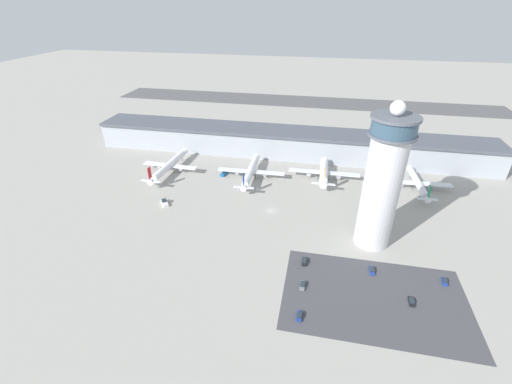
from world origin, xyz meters
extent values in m
plane|color=#9E9B93|center=(0.00, 0.00, 0.00)|extent=(1000.00, 1000.00, 0.00)
cube|color=#A3A8B2|center=(0.00, 70.00, 7.78)|extent=(255.95, 22.00, 15.55)
cube|color=#4C515B|center=(0.00, 70.00, 16.35)|extent=(255.95, 25.00, 1.60)
cube|color=#515154|center=(0.00, 206.72, 0.00)|extent=(383.93, 44.00, 0.01)
cylinder|color=silver|center=(46.32, -15.55, 24.14)|extent=(14.37, 14.37, 48.27)
cylinder|color=#565B66|center=(46.32, -15.55, 48.67)|extent=(17.70, 17.70, 0.80)
cylinder|color=#334C60|center=(46.32, -15.55, 51.90)|extent=(16.28, 16.28, 5.65)
cylinder|color=#565B66|center=(46.32, -15.55, 55.22)|extent=(17.70, 17.70, 1.00)
sphere|color=white|center=(46.32, -15.55, 58.45)|extent=(5.45, 5.45, 5.45)
cube|color=#424247|center=(45.07, -48.56, 0.00)|extent=(64.00, 40.00, 0.01)
cylinder|color=white|center=(-66.56, 30.46, 4.65)|extent=(5.86, 36.88, 3.99)
cone|color=white|center=(-65.53, 50.59, 4.65)|extent=(4.17, 3.79, 3.99)
cone|color=white|center=(-67.62, 9.73, 4.65)|extent=(3.83, 4.97, 3.59)
cube|color=white|center=(-66.52, 31.19, 3.95)|extent=(34.06, 6.12, 0.44)
cylinder|color=#A8A8B2|center=(-73.58, 32.56, 2.74)|extent=(2.42, 4.50, 2.19)
cylinder|color=#A8A8B2|center=(-59.37, 31.83, 2.74)|extent=(2.42, 4.50, 2.19)
cube|color=red|center=(-67.67, 8.77, 9.84)|extent=(0.44, 2.81, 6.39)
cube|color=white|center=(-67.69, 8.37, 5.05)|extent=(11.26, 2.57, 0.24)
cylinder|color=black|center=(-65.69, 47.60, 1.33)|extent=(0.28, 0.28, 2.65)
cylinder|color=black|center=(-63.78, 30.25, 1.33)|extent=(0.28, 0.28, 2.65)
cylinder|color=black|center=(-69.36, 30.54, 1.33)|extent=(0.28, 0.28, 2.65)
cylinder|color=silver|center=(-17.12, 32.54, 4.53)|extent=(4.95, 34.19, 3.93)
cone|color=silver|center=(-17.68, 51.34, 4.53)|extent=(4.03, 3.65, 3.93)
cone|color=silver|center=(-16.54, 13.15, 4.53)|extent=(3.67, 4.82, 3.54)
cube|color=silver|center=(-17.14, 33.22, 3.84)|extent=(39.31, 5.57, 0.44)
cylinder|color=#A8A8B2|center=(-25.40, 33.97, 2.65)|extent=(2.29, 4.38, 2.16)
cylinder|color=#A8A8B2|center=(-8.94, 34.47, 2.65)|extent=(2.29, 4.38, 2.16)
cube|color=navy|center=(-16.51, 12.20, 9.63)|extent=(0.38, 2.81, 6.28)
cube|color=silver|center=(-16.50, 11.80, 4.92)|extent=(11.05, 2.33, 0.24)
cylinder|color=black|center=(-17.59, 48.37, 1.28)|extent=(0.28, 0.28, 2.56)
cylinder|color=black|center=(-14.37, 32.50, 1.28)|extent=(0.28, 0.28, 2.56)
cylinder|color=black|center=(-19.86, 32.34, 1.28)|extent=(0.28, 0.28, 2.56)
cylinder|color=silver|center=(24.49, 39.18, 4.93)|extent=(4.58, 23.46, 4.48)
cone|color=silver|center=(24.43, 52.92, 4.93)|extent=(4.50, 4.05, 4.48)
cone|color=silver|center=(24.55, 24.77, 4.93)|extent=(4.06, 5.40, 4.03)
cube|color=silver|center=(24.49, 39.65, 4.15)|extent=(40.47, 4.56, 0.44)
cylinder|color=#A8A8B2|center=(15.99, 40.62, 2.79)|extent=(2.49, 4.94, 2.47)
cylinder|color=#A8A8B2|center=(32.98, 40.69, 2.79)|extent=(2.49, 4.94, 2.47)
cube|color=orange|center=(24.55, 23.70, 10.76)|extent=(0.31, 2.80, 7.17)
cube|color=silver|center=(24.55, 23.30, 5.38)|extent=(12.56, 2.05, 0.24)
cylinder|color=black|center=(24.45, 49.70, 1.35)|extent=(0.28, 0.28, 2.69)
cylinder|color=black|center=(27.63, 38.86, 1.35)|extent=(0.28, 0.28, 2.69)
cylinder|color=black|center=(21.35, 38.84, 1.35)|extent=(0.28, 0.28, 2.69)
cylinder|color=silver|center=(75.10, 37.37, 4.09)|extent=(5.19, 29.93, 3.56)
cone|color=silver|center=(74.19, 53.83, 4.09)|extent=(3.73, 3.39, 3.56)
cone|color=silver|center=(76.03, 20.37, 4.09)|extent=(3.43, 4.44, 3.20)
cube|color=silver|center=(75.06, 37.96, 3.47)|extent=(36.64, 6.40, 0.44)
cylinder|color=#A8A8B2|center=(67.36, 38.54, 2.39)|extent=(2.17, 4.02, 1.96)
cylinder|color=#A8A8B2|center=(82.65, 39.38, 2.39)|extent=(2.17, 4.02, 1.96)
cube|color=#14704C|center=(76.08, 19.52, 8.72)|extent=(0.45, 2.81, 5.69)
cube|color=silver|center=(76.10, 19.12, 4.45)|extent=(10.06, 2.55, 0.24)
cylinder|color=black|center=(74.34, 51.03, 1.16)|extent=(0.28, 0.28, 2.31)
cylinder|color=black|center=(77.59, 37.30, 1.16)|extent=(0.28, 0.28, 2.31)
cylinder|color=black|center=(72.62, 37.03, 1.16)|extent=(0.28, 0.28, 2.31)
cube|color=black|center=(-54.05, -4.86, 0.06)|extent=(5.41, 6.02, 0.12)
cube|color=silver|center=(-54.05, -4.86, 0.69)|extent=(6.15, 6.95, 1.38)
cube|color=#232D38|center=(-54.46, -4.32, 1.94)|extent=(3.02, 2.98, 1.13)
cube|color=black|center=(-33.45, 33.70, 0.06)|extent=(3.19, 6.26, 0.12)
cube|color=#195699|center=(-33.45, 33.70, 0.75)|extent=(3.48, 7.40, 1.50)
cube|color=#232D38|center=(-33.33, 34.40, 2.12)|extent=(2.35, 2.45, 1.23)
cube|color=black|center=(55.58, 24.92, 0.06)|extent=(5.05, 5.37, 0.12)
cube|color=#2D333D|center=(55.58, 24.92, 0.74)|extent=(5.77, 6.19, 1.49)
cube|color=#232D38|center=(55.17, 25.40, 2.10)|extent=(2.70, 2.69, 1.22)
cube|color=black|center=(19.75, -62.15, 0.06)|extent=(1.71, 3.48, 0.12)
cube|color=navy|center=(19.75, -62.15, 0.42)|extent=(1.79, 4.14, 0.84)
cube|color=#232D38|center=(19.75, -62.25, 1.19)|extent=(1.56, 2.28, 0.69)
cube|color=black|center=(57.32, -48.19, 0.06)|extent=(1.75, 3.63, 0.12)
cube|color=black|center=(57.32, -48.19, 0.37)|extent=(1.83, 4.31, 0.74)
cube|color=#232D38|center=(57.32, -48.29, 1.05)|extent=(1.60, 2.38, 0.61)
cube|color=black|center=(45.27, -34.87, 0.06)|extent=(1.86, 4.04, 0.12)
cube|color=navy|center=(45.27, -34.87, 0.37)|extent=(1.95, 4.80, 0.75)
cube|color=#232D38|center=(45.26, -34.75, 1.05)|extent=(1.68, 2.66, 0.61)
cube|color=black|center=(71.08, -35.69, 0.06)|extent=(1.81, 3.45, 0.12)
cube|color=navy|center=(71.08, -35.69, 0.43)|extent=(1.91, 4.09, 0.87)
cube|color=#232D38|center=(71.09, -35.58, 1.22)|extent=(1.61, 2.28, 0.71)
cube|color=black|center=(19.32, -34.89, 0.06)|extent=(1.86, 4.06, 0.12)
cube|color=black|center=(19.32, -34.89, 0.42)|extent=(1.96, 4.82, 0.85)
cube|color=#232D38|center=(19.32, -35.01, 1.20)|extent=(1.68, 2.67, 0.69)
cube|color=black|center=(19.68, -48.03, 0.06)|extent=(1.86, 3.91, 0.12)
cube|color=slate|center=(19.68, -48.03, 0.38)|extent=(1.95, 4.65, 0.76)
cube|color=#232D38|center=(19.69, -47.91, 1.07)|extent=(1.67, 2.58, 0.62)
camera|label=1|loc=(21.18, -141.04, 92.33)|focal=24.00mm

